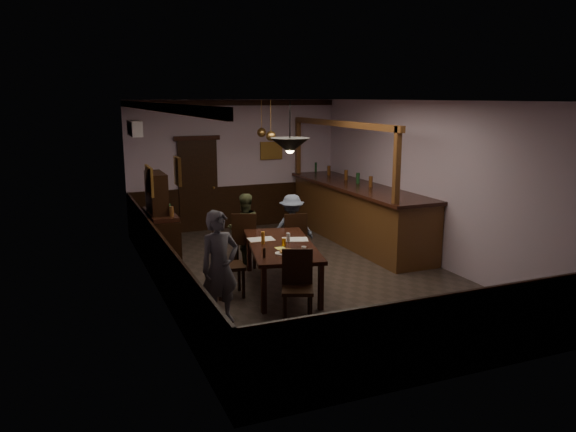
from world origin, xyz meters
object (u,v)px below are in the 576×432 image
bar_counter (358,212)px  chair_side (224,261)px  person_standing (220,268)px  soda_can (284,242)px  dining_table (281,248)px  coffee_cup (304,249)px  pendant_brass_far (262,133)px  chair_far_right (295,236)px  pendant_iron (290,146)px  chair_far_left (245,237)px  chair_near (297,282)px  sideboard (160,230)px  person_seated_left (244,228)px  pendant_brass_mid (271,136)px  person_seated_right (292,228)px

bar_counter → chair_side: bearing=-148.9°
person_standing → soda_can: 1.53m
dining_table → bar_counter: 3.39m
coffee_cup → pendant_brass_far: bearing=91.7°
chair_side → chair_far_right: bearing=-48.8°
chair_far_right → pendant_iron: size_ratio=1.36×
chair_side → chair_far_left: bearing=-23.1°
chair_near → coffee_cup: chair_near is taller
dining_table → chair_near: chair_near is taller
sideboard → pendant_iron: bearing=-62.5°
person_seated_left → pendant_iron: size_ratio=1.82×
person_standing → pendant_brass_mid: (2.02, 3.34, 1.51)m
sideboard → chair_side: bearing=-71.9°
chair_far_right → bar_counter: 2.16m
sideboard → pendant_brass_mid: size_ratio=2.15×
person_seated_left → person_seated_right: person_seated_left is taller
sideboard → pendant_brass_far: bearing=31.1°
bar_counter → chair_far_left: bearing=-163.6°
chair_far_left → person_seated_left: person_seated_left is taller
coffee_cup → dining_table: bearing=116.1°
soda_can → pendant_brass_far: pendant_brass_far is taller
chair_near → person_seated_right: bearing=91.2°
person_seated_right → coffee_cup: size_ratio=15.89×
chair_far_left → person_standing: person_standing is taller
chair_near → person_seated_left: size_ratio=0.75×
person_seated_left → chair_far_left: bearing=69.4°
chair_far_right → person_seated_right: person_seated_right is taller
chair_side → pendant_brass_far: pendant_brass_far is taller
pendant_iron → pendant_brass_far: 4.37m
chair_far_right → coffee_cup: bearing=82.1°
pendant_brass_mid → pendant_iron: bearing=-106.0°
person_standing → soda_can: size_ratio=13.16×
person_seated_left → sideboard: 1.52m
dining_table → sideboard: size_ratio=1.36×
person_standing → pendant_brass_mid: 4.19m
bar_counter → pendant_iron: (-2.79, -2.94, 1.74)m
pendant_iron → chair_side: bearing=135.0°
chair_far_right → person_standing: size_ratio=0.62×
chair_far_right → person_seated_right: (0.06, 0.27, 0.10)m
person_seated_right → pendant_iron: (-0.95, -2.19, 1.75)m
sideboard → pendant_brass_mid: (2.31, 0.42, 1.60)m
coffee_cup → sideboard: bearing=137.1°
chair_near → pendant_iron: size_ratio=1.37×
chair_far_left → chair_side: 1.55m
chair_near → bar_counter: bearing=72.5°
person_standing → person_seated_left: 2.87m
chair_far_left → chair_far_right: chair_far_left is taller
chair_far_right → sideboard: size_ratio=0.57×
chair_side → pendant_brass_far: 4.29m
chair_far_left → bar_counter: 2.91m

